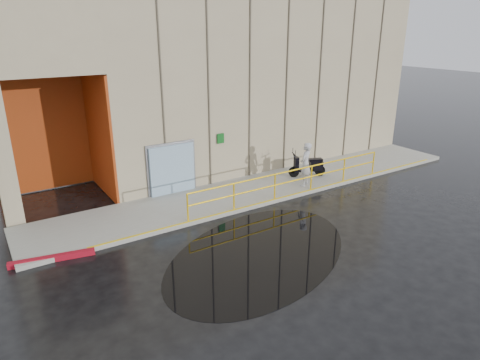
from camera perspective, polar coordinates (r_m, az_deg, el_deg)
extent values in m
plane|color=black|center=(13.03, 1.41, -10.48)|extent=(120.00, 120.00, 0.00)
cube|color=gray|center=(18.42, 3.80, -0.86)|extent=(20.00, 3.00, 0.15)
cube|color=tan|center=(23.88, -1.59, 13.64)|extent=(16.00, 10.00, 8.00)
cube|color=tan|center=(20.40, -27.66, 17.51)|extent=(4.00, 10.00, 3.00)
cube|color=tan|center=(16.20, -29.09, 2.72)|extent=(0.60, 0.60, 5.00)
cube|color=#A6310F|center=(19.34, -25.26, 5.78)|extent=(3.80, 0.15, 4.90)
cube|color=#A6310F|center=(18.02, -18.28, 5.77)|extent=(0.10, 3.50, 4.90)
cube|color=#94B5CA|center=(17.38, -9.00, 1.40)|extent=(1.90, 0.10, 2.00)
cube|color=slate|center=(17.45, -9.11, 1.47)|extent=(2.10, 0.06, 2.20)
cube|color=#0B4E14|center=(18.16, -2.61, 5.56)|extent=(0.32, 0.04, 0.42)
cylinder|color=yellow|center=(17.22, 7.23, 1.32)|extent=(9.50, 0.06, 0.06)
cylinder|color=yellow|center=(17.37, 7.16, -0.09)|extent=(9.50, 0.06, 0.06)
imported|color=#ACACB1|center=(18.23, 8.71, 2.07)|extent=(0.81, 0.72, 1.87)
cylinder|color=black|center=(19.38, 7.19, 1.08)|extent=(0.48, 0.29, 0.49)
cylinder|color=black|center=(19.75, 10.59, 1.25)|extent=(0.48, 0.29, 0.49)
cube|color=maroon|center=(14.02, -23.73, -9.55)|extent=(2.39, 0.65, 0.18)
cube|color=black|center=(13.33, 2.60, -9.73)|extent=(8.49, 7.06, 0.01)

